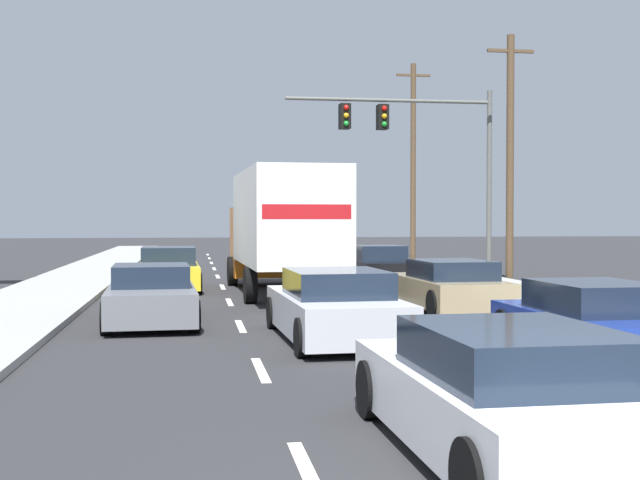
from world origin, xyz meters
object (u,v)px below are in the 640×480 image
Objects in this scene: car_white at (504,395)px; box_truck at (282,224)px; car_silver at (335,308)px; car_black at (378,267)px; car_tan at (448,287)px; utility_pole_mid at (510,153)px; car_gray at (151,297)px; car_blue at (592,323)px; traffic_signal_mast at (408,135)px; utility_pole_far at (413,160)px; car_yellow at (168,271)px.

box_truck is at bearing 90.82° from car_white.
car_black is (3.69, 12.71, -0.00)m from car_silver.
car_white is (0.27, -7.55, -0.01)m from car_silver.
car_silver is 5.76m from car_tan.
utility_pole_mid reaches higher than car_white.
car_gray is 11.24m from car_white.
utility_pole_mid is at bearing 30.92° from box_truck.
box_truck is 16.87m from car_white.
car_blue is (3.64, -11.83, -1.48)m from box_truck.
car_gray is 7.13m from car_tan.
car_silver is 0.58× the size of traffic_signal_mast.
car_gray is at bearing 109.12° from car_white.
car_white is at bearing -111.82° from utility_pole_mid.
box_truck is at bearing 126.82° from car_tan.
car_tan is 1.10× the size of car_blue.
car_white is 36.15m from utility_pole_far.
car_blue is at bearing -99.90° from utility_pole_far.
box_truck is at bearing 89.82° from car_silver.
car_black is at bearing 43.40° from box_truck.
utility_pole_mid reaches higher than car_silver.
box_truck is (3.44, 6.18, 1.48)m from car_gray.
utility_pole_far reaches higher than car_yellow.
car_gray is 7.23m from box_truck.
car_blue is at bearing -96.21° from traffic_signal_mast.
car_white is 20.55m from car_black.
car_silver reaches higher than car_tan.
car_gray is 1.14× the size of car_blue.
traffic_signal_mast is at bearing 30.34° from car_yellow.
utility_pole_mid reaches higher than car_gray.
utility_pole_mid is (5.50, 2.03, 4.08)m from car_black.
car_gray is 4.59m from car_silver.
car_silver is 18.08m from traffic_signal_mast.
car_yellow is 13.59m from utility_pole_mid.
car_yellow is at bearing 89.01° from car_gray.
utility_pole_far reaches higher than car_white.
utility_pole_far is at bearing 76.11° from car_white.
car_tan is at bearing 11.82° from car_gray.
utility_pole_far reaches higher than car_blue.
box_truck is 2.10× the size of car_white.
car_black is (3.42, 20.26, 0.01)m from car_white.
car_yellow is 0.91× the size of car_gray.
traffic_signal_mast is (2.07, 19.02, 4.88)m from car_blue.
traffic_signal_mast is at bearing 51.57° from box_truck.
utility_pole_mid is at bearing 20.23° from car_black.
traffic_signal_mast is at bearing 55.62° from car_gray.
car_white is 0.43× the size of utility_pole_far.
car_gray reaches higher than car_blue.
car_gray is 17.66m from utility_pole_mid.
box_truck is 12.47m from car_blue.
utility_pole_mid is at bearing -88.53° from utility_pole_far.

